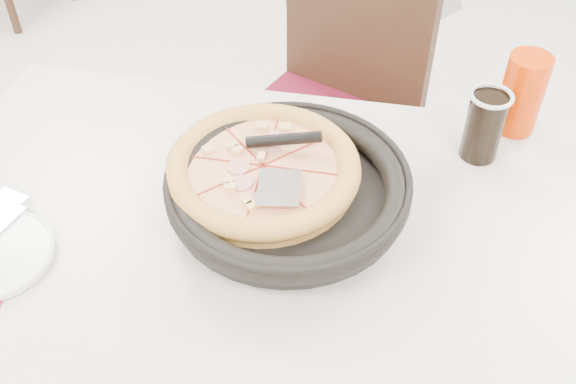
% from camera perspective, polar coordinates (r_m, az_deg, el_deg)
% --- Properties ---
extents(main_table, '(1.24, 0.87, 0.75)m').
position_cam_1_polar(main_table, '(1.43, -2.40, -13.59)').
color(main_table, silver).
rests_on(main_table, floor).
extents(chair_far, '(0.55, 0.55, 0.95)m').
position_cam_1_polar(chair_far, '(1.78, 2.50, 5.62)').
color(chair_far, black).
rests_on(chair_far, floor).
extents(trivet, '(0.14, 0.14, 0.04)m').
position_cam_1_polar(trivet, '(1.15, -1.57, -0.87)').
color(trivet, black).
rests_on(trivet, main_table).
extents(pizza_pan, '(0.41, 0.41, 0.01)m').
position_cam_1_polar(pizza_pan, '(1.13, 0.00, -0.29)').
color(pizza_pan, black).
rests_on(pizza_pan, trivet).
extents(pizza, '(0.33, 0.33, 0.02)m').
position_cam_1_polar(pizza, '(1.14, -2.10, 1.45)').
color(pizza, tan).
rests_on(pizza, pizza_pan).
extents(pizza_server, '(0.08, 0.09, 0.00)m').
position_cam_1_polar(pizza_server, '(1.07, -0.76, 0.40)').
color(pizza_server, silver).
rests_on(pizza_server, pizza).
extents(cola_glass, '(0.07, 0.07, 0.13)m').
position_cam_1_polar(cola_glass, '(1.28, 16.24, 5.28)').
color(cola_glass, black).
rests_on(cola_glass, main_table).
extents(red_cup, '(0.09, 0.09, 0.16)m').
position_cam_1_polar(red_cup, '(1.36, 19.20, 7.87)').
color(red_cup, '#CD2E00').
rests_on(red_cup, main_table).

